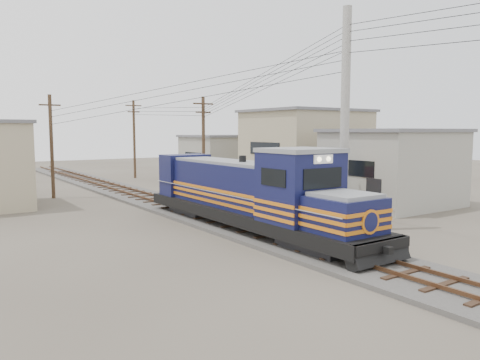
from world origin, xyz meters
TOP-DOWN VIEW (x-y plane):
  - ground at (0.00, 0.00)m, footprint 120.00×120.00m
  - ballast at (0.00, 10.00)m, footprint 3.60×70.00m
  - track at (0.00, 10.00)m, footprint 1.15×70.00m
  - locomotive at (0.00, 1.93)m, footprint 2.78×15.13m
  - utility_pole_main at (3.50, -0.50)m, footprint 0.40×0.40m
  - wooden_pole_mid at (4.50, 14.00)m, footprint 1.60×0.24m
  - wooden_pole_far at (4.80, 28.00)m, footprint 1.60×0.24m
  - wooden_pole_left at (-5.00, 18.00)m, footprint 1.60×0.24m
  - power_lines at (-0.14, 8.49)m, footprint 9.65×19.00m
  - shophouse_front at (11.50, 3.00)m, footprint 7.35×6.30m
  - shophouse_mid at (12.50, 12.00)m, footprint 8.40×7.35m
  - shophouse_back at (11.00, 22.00)m, footprint 6.30×6.30m
  - billboard at (6.18, 2.81)m, footprint 2.15×0.18m
  - market_umbrella at (6.78, 5.24)m, footprint 2.71×2.71m
  - vendor at (6.22, 6.97)m, footprint 0.61×0.41m
  - plant_nursery at (4.50, 4.15)m, footprint 3.35×3.30m

SIDE VIEW (x-z plane):
  - ground at x=0.00m, z-range 0.00..0.00m
  - ballast at x=0.00m, z-range 0.00..0.16m
  - track at x=0.00m, z-range 0.20..0.32m
  - plant_nursery at x=4.50m, z-range -0.08..1.04m
  - vendor at x=6.22m, z-range 0.00..1.65m
  - locomotive at x=0.00m, z-range -0.22..3.53m
  - market_umbrella at x=6.78m, z-range 0.86..3.13m
  - shophouse_back at x=11.00m, z-range 0.01..4.21m
  - shophouse_front at x=11.50m, z-range 0.01..4.71m
  - billboard at x=6.18m, z-range 0.79..4.10m
  - shophouse_mid at x=12.50m, z-range 0.01..6.21m
  - wooden_pole_mid at x=4.50m, z-range 0.18..7.18m
  - wooden_pole_left at x=-5.00m, z-range 0.18..7.18m
  - wooden_pole_far at x=4.80m, z-range 0.18..7.68m
  - utility_pole_main at x=3.50m, z-range 0.00..10.00m
  - power_lines at x=-0.14m, z-range 5.91..9.21m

